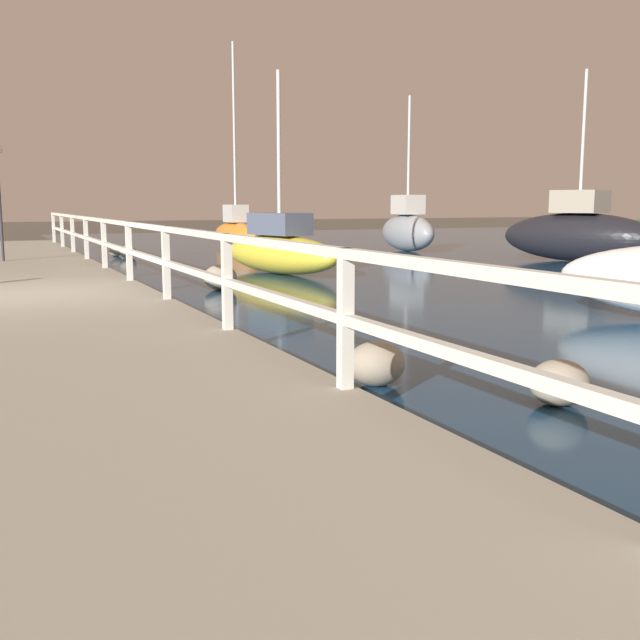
{
  "coord_description": "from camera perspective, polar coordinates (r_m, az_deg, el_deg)",
  "views": [
    {
      "loc": [
        -0.43,
        -12.33,
        1.65
      ],
      "look_at": [
        4.12,
        -2.33,
        -0.06
      ],
      "focal_mm": 42.0,
      "sensor_mm": 36.0,
      "label": 1
    }
  ],
  "objects": [
    {
      "name": "boulder_near_dock",
      "position": [
        6.85,
        4.29,
        -3.35
      ],
      "size": [
        0.55,
        0.49,
        0.41
      ],
      "color": "gray",
      "rests_on": "ground"
    },
    {
      "name": "sailboat_yellow",
      "position": [
        17.71,
        -3.09,
        5.36
      ],
      "size": [
        2.1,
        4.34,
        4.64
      ],
      "rotation": [
        0.0,
        0.0,
        0.24
      ],
      "color": "gold",
      "rests_on": "water_surface"
    },
    {
      "name": "boulder_mid_strip",
      "position": [
        6.49,
        17.76,
        -4.57
      ],
      "size": [
        0.51,
        0.46,
        0.38
      ],
      "color": "gray",
      "rests_on": "ground"
    },
    {
      "name": "boulder_upstream",
      "position": [
        14.55,
        -7.61,
        3.24
      ],
      "size": [
        0.65,
        0.58,
        0.49
      ],
      "color": "gray",
      "rests_on": "ground"
    },
    {
      "name": "dock_walkway",
      "position": [
        12.43,
        -22.31,
        1.18
      ],
      "size": [
        4.29,
        36.0,
        0.26
      ],
      "color": "gray",
      "rests_on": "ground"
    },
    {
      "name": "sailboat_orange",
      "position": [
        28.5,
        -6.42,
        6.74
      ],
      "size": [
        0.97,
        4.51,
        7.44
      ],
      "rotation": [
        0.0,
        0.0,
        -0.01
      ],
      "color": "orange",
      "rests_on": "water_surface"
    },
    {
      "name": "boulder_water_edge",
      "position": [
        24.43,
        -15.31,
        5.04
      ],
      "size": [
        0.39,
        0.35,
        0.3
      ],
      "color": "gray",
      "rests_on": "ground"
    },
    {
      "name": "railing",
      "position": [
        12.59,
        -13.18,
        5.62
      ],
      "size": [
        0.1,
        32.5,
        1.07
      ],
      "color": "silver",
      "rests_on": "dock_walkway"
    },
    {
      "name": "sailboat_gray",
      "position": [
        26.24,
        6.68,
        6.89
      ],
      "size": [
        1.26,
        3.33,
        5.23
      ],
      "rotation": [
        0.0,
        0.0,
        -0.06
      ],
      "color": "gray",
      "rests_on": "water_surface"
    },
    {
      "name": "sailboat_black",
      "position": [
        22.64,
        19.07,
        6.22
      ],
      "size": [
        3.01,
        4.89,
        5.3
      ],
      "rotation": [
        0.0,
        0.0,
        0.35
      ],
      "color": "black",
      "rests_on": "water_surface"
    },
    {
      "name": "boulder_downstream",
      "position": [
        23.6,
        -14.43,
        5.06
      ],
      "size": [
        0.51,
        0.46,
        0.38
      ],
      "color": "gray",
      "rests_on": "ground"
    },
    {
      "name": "ground_plane",
      "position": [
        12.45,
        -22.27,
        0.59
      ],
      "size": [
        120.0,
        120.0,
        0.0
      ],
      "primitive_type": "plane",
      "color": "#4C473D"
    }
  ]
}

